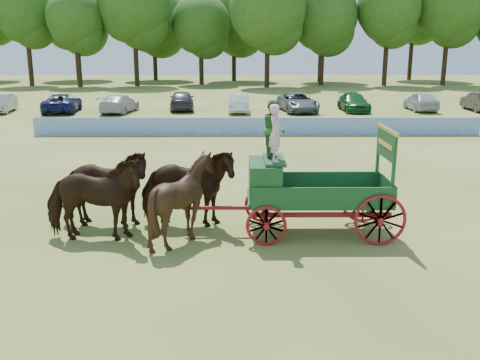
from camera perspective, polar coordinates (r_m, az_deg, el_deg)
name	(u,v)px	position (r m, az deg, el deg)	size (l,w,h in m)	color
ground	(323,252)	(14.05, 8.83, -7.57)	(160.00, 160.00, 0.00)	#A6944B
horse_lead_left	(94,200)	(14.79, -15.34, -2.02)	(1.26, 2.76, 2.33)	#321E0E
horse_lead_right	(104,189)	(15.82, -14.34, -0.90)	(1.26, 2.76, 2.33)	#321E0E
horse_wheel_left	(184,199)	(14.36, -6.04, -2.05)	(1.88, 2.12, 2.33)	#321E0E
horse_wheel_right	(187,189)	(15.42, -5.65, -0.91)	(1.26, 2.76, 2.33)	#321E0E
farm_dray	(292,177)	(14.81, 5.60, 0.33)	(5.99, 2.00, 3.71)	maroon
sponsor_banner	(257,127)	(31.24, 1.86, 5.71)	(26.00, 0.08, 1.05)	#214AB5
parked_cars	(260,102)	(42.50, 2.10, 8.31)	(51.32, 6.74, 1.60)	silver
treeline	(223,12)	(73.68, -1.87, 17.48)	(90.95, 23.48, 15.88)	#382314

